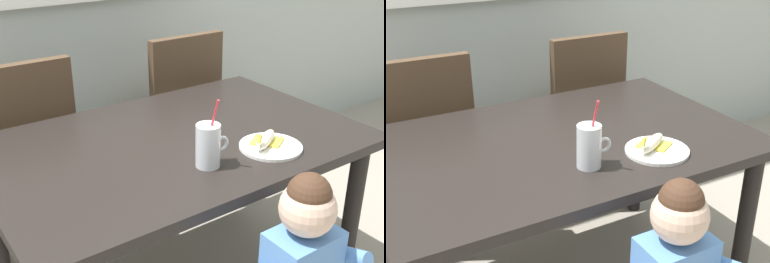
# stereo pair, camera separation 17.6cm
# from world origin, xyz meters

# --- Properties ---
(dining_table) EXTENTS (1.42, 0.93, 0.73)m
(dining_table) POSITION_xyz_m (0.00, 0.00, 0.63)
(dining_table) COLOR black
(dining_table) RESTS_ON ground
(dining_chair_left) EXTENTS (0.44, 0.44, 0.96)m
(dining_chair_left) POSITION_xyz_m (-0.40, 0.65, 0.54)
(dining_chair_left) COLOR #4C3826
(dining_chair_left) RESTS_ON ground
(dining_chair_right) EXTENTS (0.44, 0.44, 0.96)m
(dining_chair_right) POSITION_xyz_m (0.43, 0.67, 0.54)
(dining_chair_right) COLOR #4C3826
(dining_chair_right) RESTS_ON ground
(milk_cup) EXTENTS (0.13, 0.09, 0.25)m
(milk_cup) POSITION_xyz_m (-0.03, -0.25, 0.79)
(milk_cup) COLOR silver
(milk_cup) RESTS_ON dining_table
(snack_plate) EXTENTS (0.23, 0.23, 0.01)m
(snack_plate) POSITION_xyz_m (0.24, -0.27, 0.73)
(snack_plate) COLOR white
(snack_plate) RESTS_ON dining_table
(peeled_banana) EXTENTS (0.17, 0.14, 0.07)m
(peeled_banana) POSITION_xyz_m (0.23, -0.25, 0.76)
(peeled_banana) COLOR #F4EAC6
(peeled_banana) RESTS_ON snack_plate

